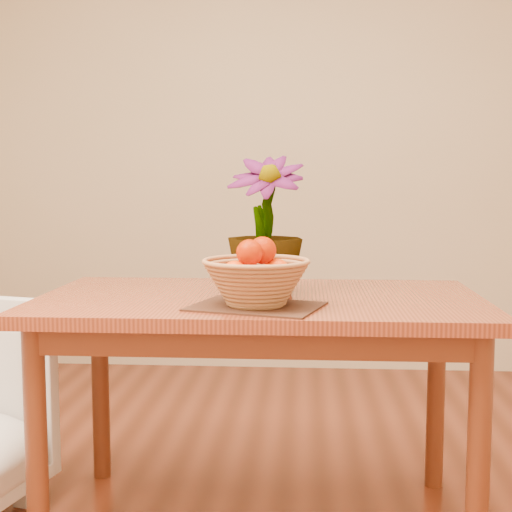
{
  "coord_description": "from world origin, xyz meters",
  "views": [
    {
      "loc": [
        0.14,
        -1.94,
        1.11
      ],
      "look_at": [
        -0.0,
        0.16,
        0.89
      ],
      "focal_mm": 50.0,
      "sensor_mm": 36.0,
      "label": 1
    }
  ],
  "objects": [
    {
      "name": "wicker_basket",
      "position": [
        0.0,
        0.09,
        0.82
      ],
      "size": [
        0.31,
        0.31,
        0.13
      ],
      "color": "#A37143",
      "rests_on": "placemat"
    },
    {
      "name": "table",
      "position": [
        0.0,
        0.3,
        0.66
      ],
      "size": [
        1.4,
        0.8,
        0.75
      ],
      "color": "maroon",
      "rests_on": "floor"
    },
    {
      "name": "potted_plant",
      "position": [
        0.01,
        0.35,
        0.97
      ],
      "size": [
        0.28,
        0.28,
        0.45
      ],
      "primitive_type": "imported",
      "rotation": [
        0.0,
        0.0,
        -0.11
      ],
      "color": "#1D4915",
      "rests_on": "table"
    },
    {
      "name": "wall_back",
      "position": [
        0.0,
        2.25,
        1.35
      ],
      "size": [
        4.0,
        0.02,
        2.7
      ],
      "primitive_type": "cube",
      "color": "beige",
      "rests_on": "floor"
    },
    {
      "name": "orange_pile",
      "position": [
        0.0,
        0.09,
        0.88
      ],
      "size": [
        0.19,
        0.19,
        0.14
      ],
      "rotation": [
        0.0,
        0.0,
        -0.08
      ],
      "color": "#F05103",
      "rests_on": "wicker_basket"
    },
    {
      "name": "placemat",
      "position": [
        0.0,
        0.09,
        0.75
      ],
      "size": [
        0.42,
        0.36,
        0.01
      ],
      "primitive_type": "cube",
      "rotation": [
        0.0,
        0.0,
        -0.29
      ],
      "color": "#3A2015",
      "rests_on": "table"
    }
  ]
}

